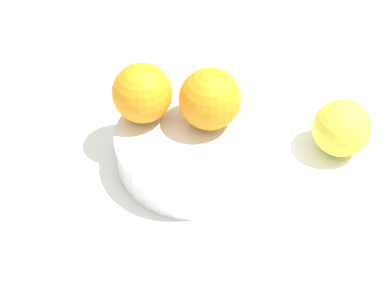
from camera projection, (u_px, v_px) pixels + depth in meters
The scene contains 5 objects.
ground_plane at pixel (192, 164), 66.16cm from camera, with size 110.00×110.00×2.00cm, color white.
fruit_bowl at pixel (192, 147), 63.75cm from camera, with size 19.30×19.30×4.84cm.
orange_in_bowl_0 at pixel (210, 99), 60.49cm from camera, with size 7.65×7.65×7.65cm, color orange.
orange_in_bowl_1 at pixel (142, 93), 61.36cm from camera, with size 7.51×7.51×7.51cm, color orange.
orange_loose_0 at pixel (342, 128), 64.09cm from camera, with size 7.45×7.45×7.45cm, color yellow.
Camera 1 is at (0.67, -43.25, 49.13)cm, focal length 46.93 mm.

